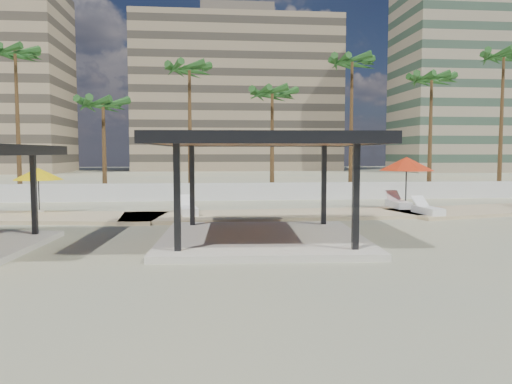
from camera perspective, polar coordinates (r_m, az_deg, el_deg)
ground at (r=18.45m, az=0.12°, el=-5.68°), size 200.00×200.00×0.00m
promenade at (r=26.22m, az=2.76°, el=-2.52°), size 44.45×7.97×0.24m
boundary_wall at (r=34.22m, az=-2.61°, el=0.04°), size 56.00×0.30×1.20m
building_mid at (r=96.87m, az=-2.27°, el=11.02°), size 38.00×16.00×30.40m
building_east at (r=98.73m, az=25.28°, el=12.23°), size 32.00×15.00×36.40m
pavilion_central at (r=18.24m, az=0.71°, el=1.58°), size 8.12×8.12×3.91m
umbrella_b at (r=28.28m, az=-23.63°, el=1.90°), size 2.65×2.65×2.31m
umbrella_c at (r=29.53m, az=16.82°, el=3.09°), size 3.36×3.36×2.85m
lounger_a at (r=25.38m, az=-7.72°, el=-2.02°), size 1.05×2.45×0.90m
lounger_b at (r=26.71m, az=19.00°, el=-1.94°), size 0.94×2.28×0.84m
lounger_c at (r=29.37m, az=15.91°, el=-1.27°), size 0.81×2.37×0.89m
palm_b at (r=39.58m, az=-25.81°, el=13.51°), size 3.00×3.00×11.04m
palm_c at (r=37.00m, az=-17.08°, el=9.23°), size 3.00×3.00×7.50m
palm_d at (r=37.42m, az=-7.63°, el=13.21°), size 3.00×3.00×10.17m
palm_e at (r=37.01m, az=1.87°, el=10.77°), size 3.00×3.00×8.42m
palm_f at (r=38.75m, az=10.93°, el=13.78°), size 3.00×3.00×10.83m
palm_g at (r=40.32m, az=19.44°, el=11.62°), size 3.00×3.00×9.62m
palm_h at (r=43.93m, az=26.45°, el=13.13°), size 3.00×3.00×11.52m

